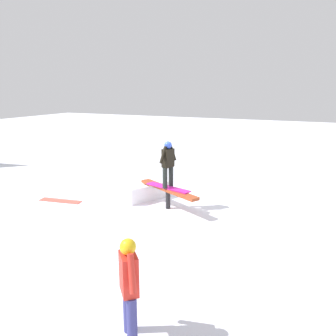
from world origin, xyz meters
TOP-DOWN VIEW (x-y plane):
  - ground_plane at (0.00, 0.00)m, footprint 60.00×60.00m
  - rail_feature at (0.00, 0.00)m, footprint 2.25×1.34m
  - snow_kicker_ramp at (-1.53, 0.78)m, footprint 2.29×2.16m
  - main_rider_on_rail at (0.00, 0.00)m, footprint 1.51×0.70m
  - bystander_red at (1.67, -4.92)m, footprint 0.50×0.54m
  - loose_snowboard_coral at (-3.35, -0.83)m, footprint 1.40×0.50m

SIDE VIEW (x-z plane):
  - ground_plane at x=0.00m, z-range 0.00..0.00m
  - loose_snowboard_coral at x=-3.35m, z-range 0.00..0.02m
  - snow_kicker_ramp at x=-1.53m, z-range 0.00..0.51m
  - rail_feature at x=0.00m, z-range 0.22..0.86m
  - bystander_red at x=1.67m, z-range 0.09..1.61m
  - main_rider_on_rail at x=0.00m, z-range 0.62..2.00m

